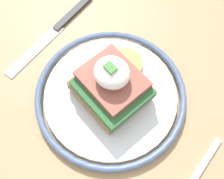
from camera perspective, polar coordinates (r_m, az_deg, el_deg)
The scene contains 5 objects.
ground_plane at distance 1.20m, azimuth 0.36°, elevation -15.74°, with size 6.00×6.00×0.00m, color #B2ADA3.
dining_table at distance 0.57m, azimuth 0.74°, elevation -5.91°, with size 0.90×0.82×0.77m.
plate at distance 0.44m, azimuth 0.00°, elevation -1.48°, with size 0.24×0.24×0.02m.
sandwich at distance 0.40m, azimuth 0.18°, elevation 0.69°, with size 0.11×0.13×0.08m.
knife at distance 0.52m, azimuth -10.91°, elevation 12.27°, with size 0.06×0.21×0.01m.
Camera 1 is at (-0.13, 0.12, 1.18)m, focal length 45.00 mm.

